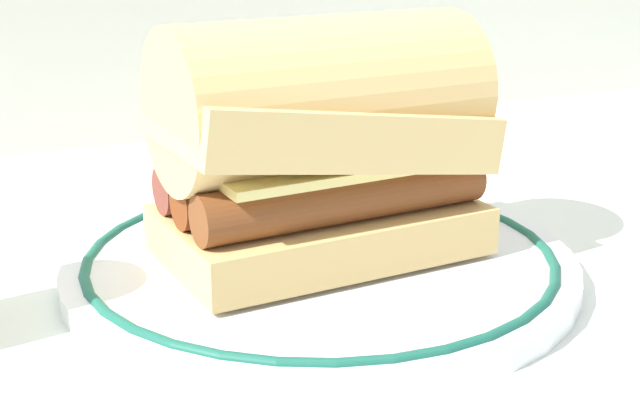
% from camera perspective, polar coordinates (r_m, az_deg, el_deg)
% --- Properties ---
extents(ground_plane, '(1.50, 1.50, 0.00)m').
position_cam_1_polar(ground_plane, '(0.54, 2.47, -4.47)').
color(ground_plane, silver).
extents(plate, '(0.29, 0.29, 0.01)m').
position_cam_1_polar(plate, '(0.53, 0.00, -3.84)').
color(plate, white).
rests_on(plate, ground_plane).
extents(sausage_sandwich, '(0.18, 0.11, 0.13)m').
position_cam_1_polar(sausage_sandwich, '(0.51, 0.00, 3.78)').
color(sausage_sandwich, tan).
rests_on(sausage_sandwich, plate).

